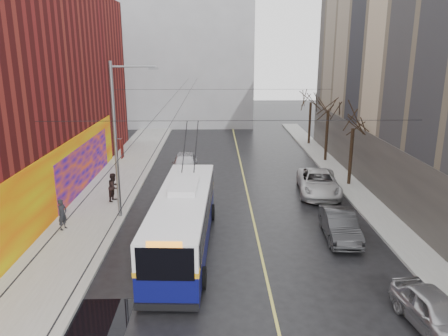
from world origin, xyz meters
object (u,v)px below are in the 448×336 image
object	(u,v)px
tree_near	(354,118)
parked_car_c	(318,183)
parked_car_a	(435,313)
following_car	(185,164)
pedestrian_a	(62,214)
trolleybus	(183,220)
tree_far	(311,95)
pedestrian_b	(114,187)
parked_car_b	(340,225)
streetlight_pole	(118,137)
tree_mid	(329,102)

from	to	relation	value
tree_near	parked_car_c	bearing A→B (deg)	-145.97
tree_near	parked_car_a	distance (m)	17.49
parked_car_a	following_car	size ratio (longest dim) A/B	0.83
tree_near	pedestrian_a	bearing A→B (deg)	-156.23
trolleybus	parked_car_c	world-z (taller)	trolleybus
pedestrian_a	trolleybus	bearing A→B (deg)	-87.71
tree_far	pedestrian_b	bearing A→B (deg)	-133.09
trolleybus	pedestrian_a	bearing A→B (deg)	164.64
pedestrian_a	parked_car_b	bearing A→B (deg)	-74.23
parked_car_c	parked_car_a	bearing A→B (deg)	-81.10
streetlight_pole	tree_far	bearing A→B (deg)	52.88
parked_car_b	pedestrian_b	world-z (taller)	pedestrian_b
trolleybus	parked_car_a	xyz separation A→B (m)	(9.30, -6.77, -0.83)
tree_near	pedestrian_b	world-z (taller)	tree_near
tree_far	parked_car_c	xyz separation A→B (m)	(-2.67, -15.80, -4.35)
tree_mid	pedestrian_b	size ratio (longest dim) A/B	3.65
streetlight_pole	parked_car_b	world-z (taller)	streetlight_pole
tree_far	pedestrian_b	distance (m)	24.08
tree_mid	tree_near	bearing A→B (deg)	-90.00
tree_near	parked_car_a	size ratio (longest dim) A/B	1.58
parked_car_b	pedestrian_b	xyz separation A→B (m)	(-13.01, 5.72, 0.34)
following_car	trolleybus	bearing A→B (deg)	-86.77
pedestrian_b	streetlight_pole	bearing A→B (deg)	-143.29
tree_near	parked_car_b	distance (m)	10.50
streetlight_pole	pedestrian_a	size ratio (longest dim) A/B	5.27
pedestrian_a	parked_car_c	bearing A→B (deg)	-48.02
tree_mid	parked_car_c	bearing A→B (deg)	-106.86
parked_car_c	pedestrian_a	world-z (taller)	pedestrian_a
parked_car_b	tree_near	bearing A→B (deg)	74.07
parked_car_c	pedestrian_a	xyz separation A→B (m)	(-15.30, -6.11, 0.21)
parked_car_b	pedestrian_a	bearing A→B (deg)	179.10
tree_far	trolleybus	size ratio (longest dim) A/B	0.56
parked_car_b	trolleybus	bearing A→B (deg)	-169.35
parked_car_c	pedestrian_a	distance (m)	16.48
tree_mid	parked_car_a	bearing A→B (deg)	-94.80
parked_car_b	pedestrian_b	bearing A→B (deg)	159.80
tree_far	trolleybus	bearing A→B (deg)	-115.15
streetlight_pole	tree_near	world-z (taller)	streetlight_pole
trolleybus	following_car	bearing A→B (deg)	96.00
tree_mid	parked_car_c	distance (m)	10.22
following_car	streetlight_pole	bearing A→B (deg)	-108.15
pedestrian_a	tree_near	bearing A→B (deg)	-46.03
tree_far	pedestrian_b	xyz separation A→B (m)	(-16.21, -17.34, -4.08)
parked_car_a	parked_car_b	distance (m)	7.88
following_car	pedestrian_a	distance (m)	12.71
streetlight_pole	parked_car_a	xyz separation A→B (m)	(13.14, -10.84, -4.16)
parked_car_b	following_car	distance (m)	15.29
pedestrian_b	pedestrian_a	bearing A→B (deg)	173.76
tree_near	parked_car_a	xyz separation A→B (m)	(-2.00, -16.84, -4.29)
streetlight_pole	tree_mid	bearing A→B (deg)	40.65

